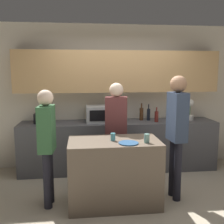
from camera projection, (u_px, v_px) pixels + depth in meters
ground_plane at (133, 206)px, 3.60m from camera, size 14.00×14.00×0.00m
back_wall at (117, 87)px, 5.00m from camera, size 6.40×0.40×2.70m
back_counter at (119, 146)px, 4.90m from camera, size 3.60×0.62×0.91m
kitchen_island at (114, 172)px, 3.61m from camera, size 1.23×0.68×0.91m
microwave at (101, 114)px, 4.78m from camera, size 0.52×0.39×0.30m
toaster at (42, 118)px, 4.67m from camera, size 0.26×0.16×0.18m
potted_plant at (190, 110)px, 4.97m from camera, size 0.14×0.14×0.40m
bottle_0 at (141, 114)px, 4.95m from camera, size 0.07×0.07×0.33m
bottle_1 at (148, 114)px, 4.95m from camera, size 0.06×0.06×0.31m
bottle_2 at (156, 116)px, 4.79m from camera, size 0.07×0.07×0.27m
plate_on_island at (129, 143)px, 3.38m from camera, size 0.26×0.26×0.01m
cup_0 at (113, 137)px, 3.52m from camera, size 0.06×0.06×0.10m
cup_1 at (147, 138)px, 3.41m from camera, size 0.07×0.07×0.12m
person_left at (177, 126)px, 3.68m from camera, size 0.23×0.35×1.77m
person_center at (116, 125)px, 4.13m from camera, size 0.37×0.25×1.66m
person_right at (47, 139)px, 3.49m from camera, size 0.21×0.35×1.59m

